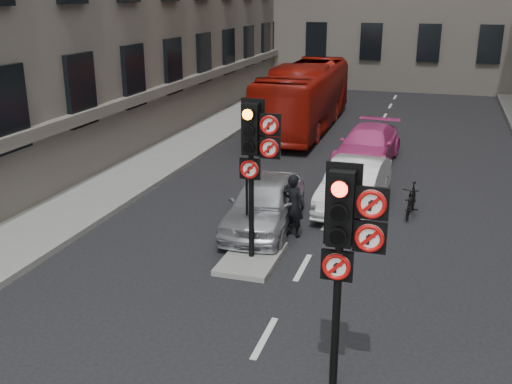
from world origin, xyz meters
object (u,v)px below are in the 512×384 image
Objects in this scene: bus_red at (304,97)px; motorcycle at (411,200)px; car_white at (354,185)px; signal_near at (346,233)px; motorcyclist at (293,205)px; car_silver at (265,203)px; car_pink at (368,145)px; info_sign at (247,190)px; signal_far at (255,146)px.

bus_red reaches higher than motorcycle.
bus_red reaches higher than car_white.
signal_near is 2.22× the size of motorcyclist.
signal_near is at bearing -66.45° from car_silver.
motorcyclist is (-0.91, -7.39, 0.15)m from car_pink.
car_white is 1.62m from motorcycle.
car_pink is 2.19× the size of info_sign.
car_pink is at bearing 73.53° from car_silver.
signal_near reaches higher than car_white.
signal_near is at bearing 129.67° from motorcyclist.
car_white is (-1.00, 8.29, -1.91)m from signal_near.
motorcycle is at bearing 52.09° from signal_far.
car_silver is 1.48m from info_sign.
info_sign is (-3.63, -3.36, 1.00)m from motorcycle.
car_pink is at bearing -56.04° from bus_red.
signal_near is 4.77m from signal_far.
info_sign is at bearing -131.87° from motorcycle.
car_white is 2.75× the size of motorcycle.
motorcycle is at bearing -65.57° from car_pink.
motorcycle is (3.19, 4.10, -2.26)m from signal_far.
signal_near is 5.74m from info_sign.
car_silver is 0.99× the size of car_white.
motorcyclist is (2.56, -12.38, -0.62)m from bus_red.
car_silver is 0.90× the size of car_pink.
info_sign is (-3.04, 4.74, -1.14)m from signal_near.
car_pink is (1.74, 7.12, -0.03)m from car_silver.
signal_near reaches higher than motorcyclist.
car_white is at bearing -82.79° from car_pink.
motorcyclist is (-2.74, -2.36, 0.36)m from motorcycle.
signal_near reaches higher than motorcycle.
car_pink is 3.04× the size of motorcycle.
signal_far reaches higher than info_sign.
signal_far is 9.46m from car_pink.
signal_far is 5.66m from motorcycle.
info_sign is (-2.03, -3.55, 0.77)m from car_white.
motorcyclist is (0.82, -0.27, 0.12)m from car_silver.
signal_far is at bearing 123.02° from signal_near.
motorcycle is at bearing 85.82° from signal_near.
signal_near reaches higher than info_sign.
signal_near reaches higher than car_silver.
car_pink is at bearing -77.87° from motorcyclist.
info_sign is (-0.07, -1.27, 0.76)m from car_silver.
info_sign is at bearing -115.69° from car_white.
signal_far reaches higher than bus_red.
car_white is at bearing -70.24° from bus_red.
signal_near is 0.35× the size of bus_red.
signal_far is at bearing -106.32° from car_white.
info_sign is (1.67, -13.38, 0.01)m from bus_red.
bus_red is at bearing 129.37° from car_pink.
bus_red reaches higher than motorcyclist.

